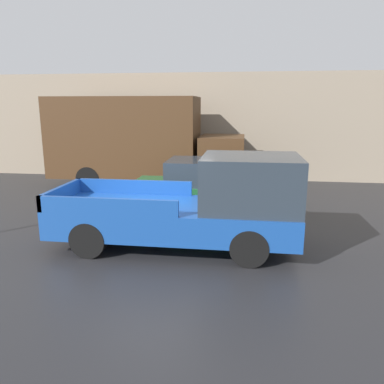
% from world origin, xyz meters
% --- Properties ---
extents(ground_plane, '(60.00, 60.00, 0.00)m').
position_xyz_m(ground_plane, '(0.00, 0.00, 0.00)').
color(ground_plane, '#232326').
extents(building_wall, '(28.00, 0.15, 4.58)m').
position_xyz_m(building_wall, '(0.00, 8.46, 2.29)').
color(building_wall, gray).
rests_on(building_wall, ground).
extents(pickup_truck, '(5.52, 2.05, 2.15)m').
position_xyz_m(pickup_truck, '(1.03, 0.05, 1.00)').
color(pickup_truck, '#194799').
rests_on(pickup_truck, ground).
extents(car, '(4.42, 1.96, 1.62)m').
position_xyz_m(car, '(0.86, 3.04, 0.82)').
color(car, '#1E592D').
rests_on(car, ground).
extents(delivery_truck, '(7.57, 2.41, 3.54)m').
position_xyz_m(delivery_truck, '(-2.21, 6.39, 1.87)').
color(delivery_truck, '#472D19').
rests_on(delivery_truck, ground).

